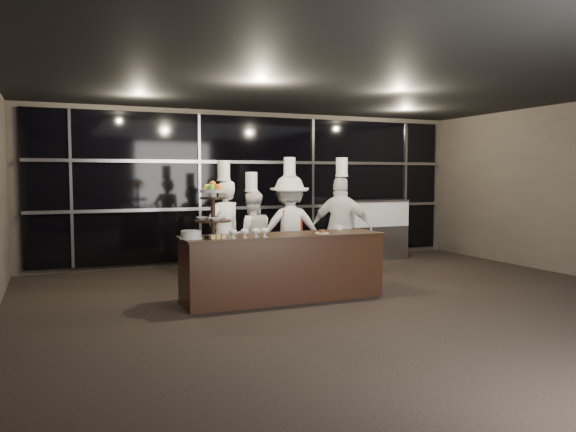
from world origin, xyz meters
name	(u,v)px	position (x,y,z in m)	size (l,w,h in m)	color
room	(399,195)	(0.00, 0.00, 1.50)	(10.00, 10.00, 10.00)	black
window_wall	(258,187)	(0.00, 4.94, 1.50)	(8.60, 0.10, 2.80)	black
buffet_counter	(283,267)	(-0.87, 1.52, 0.47)	(2.84, 0.74, 0.92)	black
display_stand	(213,206)	(-1.87, 1.52, 1.34)	(0.48, 0.48, 0.74)	black
compotes	(250,232)	(-1.44, 1.30, 1.00)	(0.55, 0.11, 0.12)	silver
layer_cake	(191,235)	(-2.18, 1.47, 0.97)	(0.30, 0.30, 0.11)	white
pastry_squares	(217,237)	(-1.86, 1.35, 0.95)	(0.20, 0.13, 0.05)	#FFD57C
small_plate	(322,232)	(-0.32, 1.42, 0.94)	(0.20, 0.20, 0.05)	white
chef_cup	(339,228)	(0.14, 1.77, 0.96)	(0.08, 0.08, 0.07)	white
display_case	(375,226)	(2.34, 4.30, 0.69)	(1.30, 0.57, 1.24)	#A5A5AA
chef_a	(224,233)	(-1.39, 2.64, 0.86)	(0.72, 0.61, 1.96)	white
chef_b	(252,236)	(-0.89, 2.80, 0.76)	(0.80, 0.66, 1.79)	white
chef_c	(290,228)	(-0.26, 2.73, 0.87)	(1.21, 0.83, 2.03)	silver
chef_d	(341,228)	(0.54, 2.43, 0.88)	(1.07, 0.92, 2.03)	white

